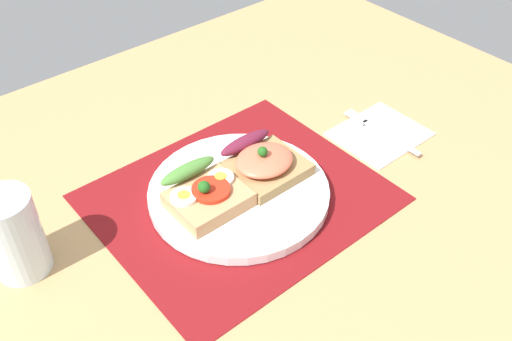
# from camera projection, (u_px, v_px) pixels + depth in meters

# --- Properties ---
(ground_plane) EXTENTS (1.20, 0.90, 0.03)m
(ground_plane) POSITION_uv_depth(u_px,v_px,m) (239.00, 206.00, 0.79)
(ground_plane) COLOR tan
(placemat) EXTENTS (0.36, 0.31, 0.00)m
(placemat) POSITION_uv_depth(u_px,v_px,m) (239.00, 197.00, 0.78)
(placemat) COLOR maroon
(placemat) RESTS_ON ground_plane
(plate) EXTENTS (0.24, 0.24, 0.01)m
(plate) POSITION_uv_depth(u_px,v_px,m) (239.00, 192.00, 0.77)
(plate) COLOR white
(plate) RESTS_ON placemat
(sandwich_egg_tomato) EXTENTS (0.09, 0.09, 0.04)m
(sandwich_egg_tomato) POSITION_uv_depth(u_px,v_px,m) (205.00, 194.00, 0.73)
(sandwich_egg_tomato) COLOR tan
(sandwich_egg_tomato) RESTS_ON plate
(sandwich_salmon) EXTENTS (0.10, 0.10, 0.05)m
(sandwich_salmon) POSITION_uv_depth(u_px,v_px,m) (264.00, 163.00, 0.78)
(sandwich_salmon) COLOR #A37E4D
(sandwich_salmon) RESTS_ON plate
(napkin) EXTENTS (0.13, 0.11, 0.01)m
(napkin) POSITION_uv_depth(u_px,v_px,m) (380.00, 133.00, 0.88)
(napkin) COLOR white
(napkin) RESTS_ON ground_plane
(fork) EXTENTS (0.02, 0.14, 0.00)m
(fork) POSITION_uv_depth(u_px,v_px,m) (379.00, 130.00, 0.88)
(fork) COLOR #B7B7BC
(fork) RESTS_ON napkin
(drinking_glass) EXTENTS (0.06, 0.06, 0.11)m
(drinking_glass) POSITION_uv_depth(u_px,v_px,m) (13.00, 235.00, 0.65)
(drinking_glass) COLOR silver
(drinking_glass) RESTS_ON ground_plane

